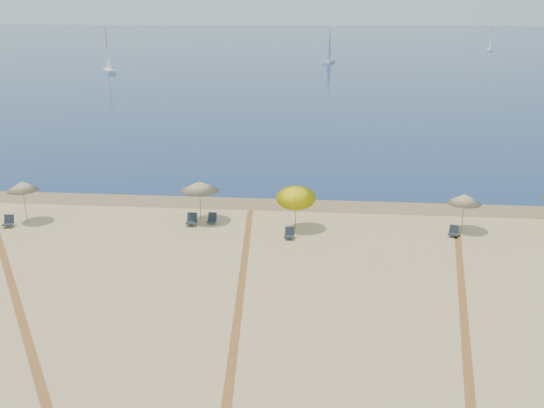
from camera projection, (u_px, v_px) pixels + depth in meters
The scene contains 15 objects.
ocean at pixel (320, 40), 228.38m from camera, with size 500.00×500.00×0.00m, color #0C2151.
wet_sand at pixel (278, 204), 38.49m from camera, with size 500.00×500.00×0.00m, color olive.
umbrella_1 at pixel (22, 186), 34.59m from camera, with size 1.85×1.85×2.55m.
umbrella_2 at pixel (199, 186), 34.72m from camera, with size 2.32×2.32×2.51m.
umbrella_3 at pixel (296, 194), 33.36m from camera, with size 2.28×2.32×2.81m.
umbrella_4 at pixel (465, 199), 33.24m from camera, with size 1.89×1.89×2.26m.
chair_2 at pixel (8, 222), 34.39m from camera, with size 0.64×0.72×0.68m.
chair_3 at pixel (192, 220), 34.63m from camera, with size 0.60×0.70×0.71m.
chair_4 at pixel (212, 219), 34.94m from camera, with size 0.53×0.62×0.61m.
chair_5 at pixel (289, 234), 32.62m from camera, with size 0.57×0.66×0.63m.
chair_6 at pixel (454, 232), 32.93m from camera, with size 0.67×0.72×0.61m.
sailboat_0 at pixel (108, 59), 115.23m from camera, with size 4.14×5.62×8.45m.
sailboat_1 at pixel (329, 52), 135.14m from camera, with size 2.70×5.33×7.70m.
sailboat_2 at pixel (490, 43), 172.81m from camera, with size 1.58×4.81×7.04m.
tire_tracks at pixel (228, 324), 23.83m from camera, with size 54.29×39.76×0.00m.
Camera 1 is at (2.94, -12.40, 12.15)m, focal length 39.04 mm.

